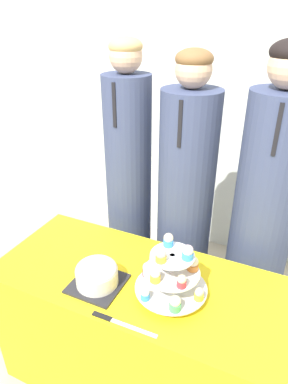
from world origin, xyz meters
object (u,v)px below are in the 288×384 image
student_1 (185,210)px  student_2 (262,222)px  round_cake (97,274)px  cupcake_stand (172,272)px  student_0 (129,192)px  cake_knife (113,321)px

student_1 → student_2: bearing=0.0°
student_1 → student_2: 0.42m
round_cake → student_2: 0.88m
round_cake → student_2: (0.58, 0.67, 0.03)m
cupcake_stand → student_0: 0.77m
cupcake_stand → student_1: 0.61m
round_cake → student_2: bearing=49.2°
cake_knife → student_1: 0.81m
student_0 → student_1: bearing=0.0°
student_2 → round_cake: bearing=-130.8°
cake_knife → student_2: size_ratio=0.16×
student_0 → student_2: bearing=0.0°
cake_knife → student_1: bearing=88.7°
round_cake → cake_knife: bearing=-42.1°
student_2 → cupcake_stand: bearing=-114.5°
cake_knife → student_1: size_ratio=0.17×
round_cake → student_2: student_2 is taller
round_cake → cupcake_stand: bearing=13.9°
round_cake → cupcake_stand: 0.32m
round_cake → cupcake_stand: size_ratio=0.73×
cake_knife → student_2: (0.42, 0.81, 0.09)m
round_cake → cupcake_stand: (0.31, 0.08, 0.06)m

